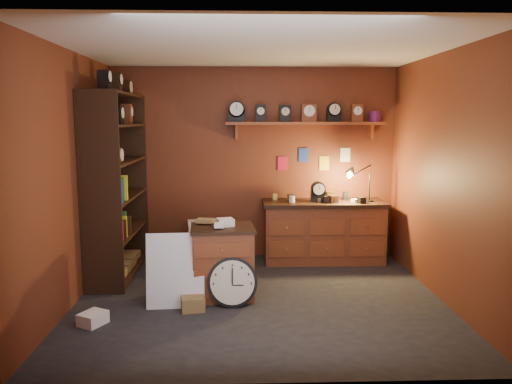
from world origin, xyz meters
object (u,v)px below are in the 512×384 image
Objects in this scene: shelving_unit at (114,177)px; low_cabinet at (223,259)px; workbench at (323,228)px; big_round_clock at (232,282)px.

shelving_unit is 2.90× the size of low_cabinet.
workbench is 1.91× the size of low_cabinet.
workbench is at bearing 53.24° from big_round_clock.
workbench is 3.18× the size of big_round_clock.
low_cabinet is at bearing -134.70° from workbench.
low_cabinet is 1.66× the size of big_round_clock.
shelving_unit is 1.84m from low_cabinet.
shelving_unit is at bearing 141.50° from big_round_clock.
big_round_clock is (1.49, -1.19, -0.99)m from shelving_unit.
shelving_unit is 4.83× the size of big_round_clock.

